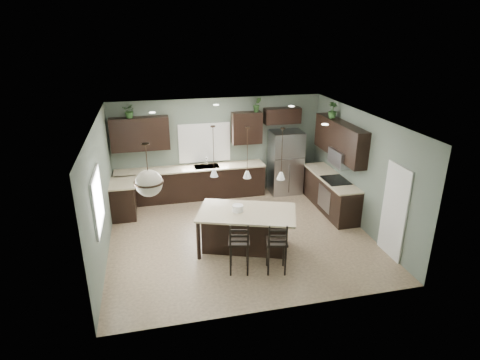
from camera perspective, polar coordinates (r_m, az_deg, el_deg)
name	(u,v)px	position (r m, az deg, el deg)	size (l,w,h in m)	color
ground	(240,235)	(9.65, -0.04, -7.83)	(6.00, 6.00, 0.00)	#9E8466
pantry_door	(394,212)	(9.03, 21.08, -4.24)	(0.04, 0.82, 2.04)	white
window_back	(204,143)	(11.49, -5.08, 5.31)	(1.35, 0.02, 1.00)	white
window_left	(97,201)	(8.13, -19.69, -2.80)	(0.02, 1.10, 1.00)	white
left_return_cabs	(123,200)	(10.81, -16.24, -2.73)	(0.60, 0.90, 0.90)	black
left_return_countertop	(122,183)	(10.64, -16.39, -0.41)	(0.66, 0.96, 0.04)	beige
back_lower_cabs	(191,183)	(11.52, -6.92, -0.49)	(4.20, 0.60, 0.90)	black
back_countertop	(191,168)	(11.34, -7.01, 1.68)	(4.20, 0.66, 0.04)	beige
sink_inset	(207,167)	(11.39, -4.76, 1.93)	(0.70, 0.45, 0.01)	gray
faucet	(207,162)	(11.31, -4.76, 2.57)	(0.02, 0.02, 0.28)	silver
back_upper_left	(140,134)	(11.14, -14.03, 6.38)	(1.55, 0.34, 0.90)	black
back_upper_right	(247,128)	(11.46, 0.96, 7.42)	(0.85, 0.34, 0.90)	black
fridge_header	(282,116)	(11.68, 6.04, 9.09)	(1.05, 0.34, 0.45)	black
right_lower_cabs	(330,194)	(11.03, 12.71, -1.90)	(0.60, 2.35, 0.90)	black
right_countertop	(331,177)	(10.85, 12.81, 0.38)	(0.66, 2.35, 0.04)	beige
cooktop	(336,180)	(10.61, 13.45, -0.01)	(0.58, 0.75, 0.02)	black
wall_oven_front	(324,199)	(10.68, 11.85, -2.61)	(0.01, 0.72, 0.60)	gray
right_upper_cabs	(340,139)	(10.60, 14.00, 5.65)	(0.34, 2.35, 0.90)	black
microwave	(341,158)	(10.46, 14.22, 3.12)	(0.40, 0.75, 0.40)	gray
refrigerator	(285,162)	(11.80, 6.49, 2.51)	(0.90, 0.74, 1.85)	#9C9CA5
kitchen_island	(247,231)	(8.87, 0.97, -7.20)	(2.08, 1.18, 0.92)	black
serving_dish	(238,208)	(8.65, -0.33, -4.03)	(0.24, 0.24, 0.14)	white
bar_stool_center	(239,247)	(8.08, -0.12, -9.45)	(0.42, 0.42, 1.13)	black
bar_stool_right	(277,247)	(8.12, 5.22, -9.42)	(0.41, 0.41, 1.12)	black
pendant_left	(213,152)	(8.27, -3.79, 4.05)	(0.17, 0.17, 1.10)	white
pendant_center	(247,153)	(8.17, 1.05, 3.88)	(0.17, 0.17, 1.10)	silver
pendant_right	(282,154)	(8.14, 5.97, 3.69)	(0.17, 0.17, 1.10)	white
chandelier	(148,170)	(7.23, -13.00, 1.41)	(0.53, 0.53, 0.99)	beige
plant_back_left	(130,111)	(10.98, -15.44, 9.48)	(0.35, 0.30, 0.38)	#274A20
plant_back_right	(257,104)	(11.36, 2.46, 10.68)	(0.23, 0.19, 0.42)	#2A4E22
plant_right_wall	(333,110)	(10.86, 13.03, 9.66)	(0.23, 0.23, 0.41)	#2C5525
room_shell	(240,168)	(8.95, -0.05, 1.72)	(6.00, 6.00, 6.00)	#5D6B5D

